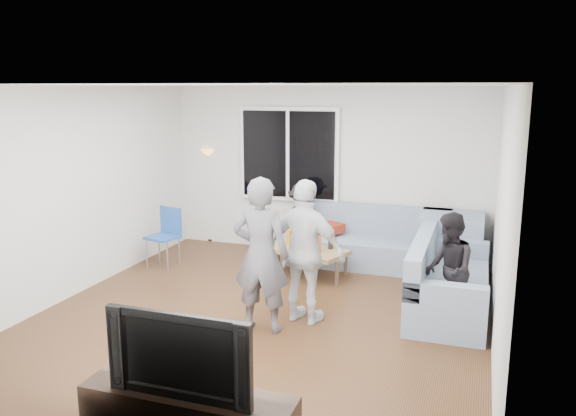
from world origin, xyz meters
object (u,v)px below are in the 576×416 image
at_px(player_left, 261,255).
at_px(coffee_table, 306,262).
at_px(floor_lamp, 211,195).
at_px(spectator_right, 449,270).
at_px(spectator_back, 301,221).
at_px(television, 186,350).
at_px(sofa_back_section, 368,237).
at_px(side_chair, 163,238).
at_px(player_right, 306,252).
at_px(sofa_right_section, 450,275).

bearing_deg(player_left, coffee_table, -91.45).
height_order(floor_lamp, spectator_right, floor_lamp).
bearing_deg(spectator_back, television, -83.39).
bearing_deg(sofa_back_section, side_chair, -160.01).
bearing_deg(spectator_back, player_right, -72.57).
relative_size(coffee_table, player_left, 0.65).
height_order(spectator_right, spectator_back, spectator_right).
relative_size(floor_lamp, player_right, 0.97).
xyz_separation_m(player_left, player_right, (0.38, 0.37, -0.03)).
height_order(floor_lamp, player_right, player_right).
bearing_deg(player_left, side_chair, -40.36).
relative_size(sofa_right_section, coffee_table, 1.82).
relative_size(coffee_table, side_chair, 1.28).
xyz_separation_m(spectator_right, television, (-1.63, -2.91, 0.13)).
distance_m(player_right, spectator_back, 2.46).
height_order(sofa_right_section, spectator_back, spectator_back).
bearing_deg(television, coffee_table, 94.72).
xyz_separation_m(sofa_right_section, floor_lamp, (-4.07, 1.98, 0.36)).
bearing_deg(floor_lamp, spectator_right, -30.89).
bearing_deg(side_chair, spectator_right, 3.21).
distance_m(floor_lamp, player_right, 3.84).
bearing_deg(spectator_right, coffee_table, -134.48).
xyz_separation_m(floor_lamp, spectator_right, (4.07, -2.43, -0.15)).
relative_size(side_chair, television, 0.78).
distance_m(player_left, spectator_right, 2.06).
bearing_deg(side_chair, player_left, -21.96).
xyz_separation_m(coffee_table, floor_lamp, (-2.12, 1.36, 0.58)).
xyz_separation_m(side_chair, spectator_back, (1.79, 1.06, 0.15)).
xyz_separation_m(sofa_right_section, television, (-1.63, -3.36, 0.33)).
distance_m(coffee_table, spectator_right, 2.27).
height_order(coffee_table, floor_lamp, floor_lamp).
relative_size(side_chair, spectator_back, 0.74).
height_order(player_left, player_right, player_left).
relative_size(spectator_right, television, 1.15).
bearing_deg(coffee_table, side_chair, -173.45).
height_order(player_right, spectator_right, player_right).
height_order(sofa_back_section, sofa_right_section, same).
xyz_separation_m(coffee_table, spectator_right, (1.95, -1.08, 0.43)).
bearing_deg(television, player_right, 87.15).
distance_m(sofa_back_section, television, 4.80).
bearing_deg(spectator_back, sofa_right_section, -33.44).
distance_m(floor_lamp, player_left, 3.90).
bearing_deg(floor_lamp, player_right, -48.08).
distance_m(coffee_table, television, 4.04).
xyz_separation_m(player_right, television, (-0.12, -2.48, -0.05)).
height_order(sofa_back_section, player_left, player_left).
bearing_deg(sofa_right_section, coffee_table, 72.28).
distance_m(player_right, television, 2.48).
relative_size(sofa_back_section, floor_lamp, 1.47).
bearing_deg(side_chair, sofa_back_section, 34.79).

